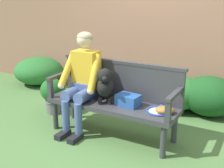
% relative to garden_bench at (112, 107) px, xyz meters
% --- Properties ---
extents(ground_plane, '(40.00, 40.00, 0.00)m').
position_rel_garden_bench_xyz_m(ground_plane, '(0.00, 0.00, -0.40)').
color(ground_plane, '#4C753D').
extents(brick_garden_fence, '(8.00, 0.30, 2.37)m').
position_rel_garden_bench_xyz_m(brick_garden_fence, '(0.00, 1.66, 0.78)').
color(brick_garden_fence, '#936651').
rests_on(brick_garden_fence, ground).
extents(hedge_bush_far_left, '(1.00, 0.99, 0.55)m').
position_rel_garden_bench_xyz_m(hedge_bush_far_left, '(-2.42, 1.28, -0.12)').
color(hedge_bush_far_left, '#286B2D').
rests_on(hedge_bush_far_left, ground).
extents(hedge_bush_mid_right, '(1.08, 0.77, 0.58)m').
position_rel_garden_bench_xyz_m(hedge_bush_mid_right, '(0.35, 1.26, -0.11)').
color(hedge_bush_mid_right, '#286B2D').
rests_on(hedge_bush_mid_right, ground).
extents(hedge_bush_mid_left, '(0.86, 0.74, 0.61)m').
position_rel_garden_bench_xyz_m(hedge_bush_mid_left, '(0.97, 1.31, -0.10)').
color(hedge_bush_mid_left, '#194C1E').
rests_on(hedge_bush_mid_left, ground).
extents(garden_bench, '(1.71, 0.53, 0.46)m').
position_rel_garden_bench_xyz_m(garden_bench, '(0.00, 0.00, 0.00)').
color(garden_bench, '#38383D').
rests_on(garden_bench, ground).
extents(bench_backrest, '(1.75, 0.06, 0.50)m').
position_rel_garden_bench_xyz_m(bench_backrest, '(0.00, 0.24, 0.31)').
color(bench_backrest, '#38383D').
rests_on(bench_backrest, garden_bench).
extents(bench_armrest_left_end, '(0.06, 0.53, 0.28)m').
position_rel_garden_bench_xyz_m(bench_armrest_left_end, '(-0.81, -0.09, 0.26)').
color(bench_armrest_left_end, '#38383D').
rests_on(bench_armrest_left_end, garden_bench).
extents(bench_armrest_right_end, '(0.06, 0.53, 0.28)m').
position_rel_garden_bench_xyz_m(bench_armrest_right_end, '(0.81, -0.09, 0.26)').
color(bench_armrest_right_end, '#38383D').
rests_on(bench_armrest_right_end, garden_bench).
extents(person_seated, '(0.56, 0.67, 1.33)m').
position_rel_garden_bench_xyz_m(person_seated, '(-0.43, -0.02, 0.33)').
color(person_seated, black).
rests_on(person_seated, ground).
extents(dog_on_bench, '(0.37, 0.46, 0.48)m').
position_rel_garden_bench_xyz_m(dog_on_bench, '(-0.08, -0.04, 0.30)').
color(dog_on_bench, black).
rests_on(dog_on_bench, garden_bench).
extents(tennis_racket, '(0.33, 0.58, 0.03)m').
position_rel_garden_bench_xyz_m(tennis_racket, '(0.62, 0.03, 0.07)').
color(tennis_racket, blue).
rests_on(tennis_racket, garden_bench).
extents(baseball_glove, '(0.27, 0.25, 0.09)m').
position_rel_garden_bench_xyz_m(baseball_glove, '(0.71, -0.01, 0.10)').
color(baseball_glove, '#9E6B2D').
rests_on(baseball_glove, garden_bench).
extents(sports_bag, '(0.30, 0.23, 0.14)m').
position_rel_garden_bench_xyz_m(sports_bag, '(0.22, 0.02, 0.13)').
color(sports_bag, '#2856A3').
rests_on(sports_bag, garden_bench).
extents(potted_plant, '(0.38, 0.38, 0.55)m').
position_rel_garden_bench_xyz_m(potted_plant, '(-1.17, 0.23, -0.08)').
color(potted_plant, slate).
rests_on(potted_plant, ground).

